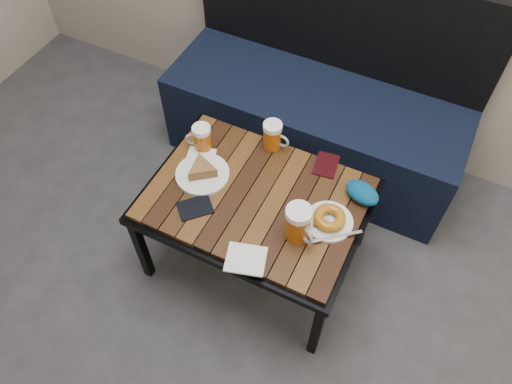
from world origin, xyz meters
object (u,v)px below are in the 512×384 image
at_px(beer_mug_left, 202,138).
at_px(plate_pie, 202,171).
at_px(beer_mug_right, 298,223).
at_px(knit_pouch, 362,193).
at_px(passport_burgundy, 326,165).
at_px(passport_navy, 195,208).
at_px(cafe_table, 256,203).
at_px(plate_bagel, 329,220).
at_px(beer_mug_centre, 273,135).
at_px(bench, 315,118).

xyz_separation_m(beer_mug_left, plate_pie, (0.07, -0.12, -0.04)).
bearing_deg(beer_mug_right, knit_pouch, 90.49).
bearing_deg(beer_mug_left, passport_burgundy, 175.33).
distance_m(plate_pie, passport_navy, 0.16).
xyz_separation_m(cafe_table, plate_bagel, (0.29, 0.01, 0.06)).
bearing_deg(knit_pouch, cafe_table, -154.47).
relative_size(beer_mug_right, passport_burgundy, 1.22).
bearing_deg(plate_pie, cafe_table, 0.06).
distance_m(cafe_table, plate_pie, 0.24).
height_order(beer_mug_centre, passport_burgundy, beer_mug_centre).
distance_m(cafe_table, passport_navy, 0.24).
height_order(plate_bagel, passport_burgundy, plate_bagel).
relative_size(bench, passport_navy, 11.15).
bearing_deg(plate_pie, beer_mug_right, -11.08).
bearing_deg(plate_pie, beer_mug_centre, 55.14).
height_order(plate_pie, knit_pouch, same).
xyz_separation_m(bench, plate_bagel, (0.30, -0.67, 0.22)).
relative_size(cafe_table, passport_navy, 6.69).
relative_size(beer_mug_centre, knit_pouch, 0.90).
bearing_deg(beer_mug_left, beer_mug_right, 137.26).
distance_m(cafe_table, knit_pouch, 0.41).
distance_m(beer_mug_right, passport_burgundy, 0.35).
bearing_deg(beer_mug_left, passport_navy, 93.88).
distance_m(passport_burgundy, knit_pouch, 0.20).
bearing_deg(beer_mug_left, cafe_table, 137.46).
relative_size(bench, plate_bagel, 6.46).
distance_m(bench, beer_mug_left, 0.68).
bearing_deg(beer_mug_centre, cafe_table, -76.94).
xyz_separation_m(cafe_table, beer_mug_right, (0.21, -0.09, 0.12)).
height_order(beer_mug_left, beer_mug_right, beer_mug_right).
relative_size(passport_navy, knit_pouch, 0.91).
relative_size(beer_mug_left, plate_pie, 0.56).
xyz_separation_m(passport_burgundy, knit_pouch, (0.18, -0.09, 0.03)).
height_order(cafe_table, knit_pouch, knit_pouch).
distance_m(bench, passport_navy, 0.87).
distance_m(bench, plate_pie, 0.75).
bearing_deg(knit_pouch, beer_mug_right, -120.70).
relative_size(bench, plate_pie, 6.61).
bearing_deg(knit_pouch, passport_burgundy, 153.50).
bearing_deg(cafe_table, beer_mug_left, 157.79).
bearing_deg(beer_mug_left, plate_pie, 98.97).
height_order(beer_mug_centre, passport_navy, beer_mug_centre).
bearing_deg(beer_mug_centre, passport_burgundy, 1.75).
bearing_deg(cafe_table, plate_pie, -179.94).
xyz_separation_m(cafe_table, beer_mug_left, (-0.30, 0.12, 0.10)).
distance_m(bench, plate_bagel, 0.77).
bearing_deg(passport_navy, beer_mug_right, 53.57).
bearing_deg(passport_navy, bench, 122.97).
bearing_deg(knit_pouch, plate_pie, -163.82).
height_order(cafe_table, plate_pie, plate_pie).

